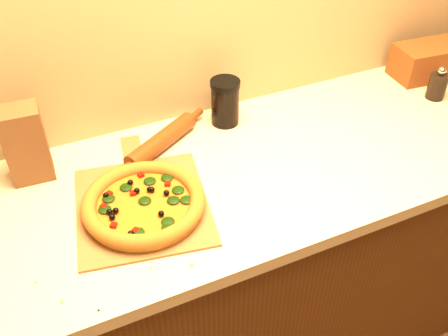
% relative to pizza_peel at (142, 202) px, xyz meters
% --- Properties ---
extents(cabinet, '(2.80, 0.65, 0.86)m').
position_rel_pizza_peel_xyz_m(cabinet, '(0.31, 0.02, -0.47)').
color(cabinet, '#49270F').
rests_on(cabinet, ground).
extents(countertop, '(2.84, 0.68, 0.04)m').
position_rel_pizza_peel_xyz_m(countertop, '(0.31, 0.02, -0.02)').
color(countertop, beige).
rests_on(countertop, cabinet).
extents(pizza_peel, '(0.40, 0.53, 0.01)m').
position_rel_pizza_peel_xyz_m(pizza_peel, '(0.00, 0.00, 0.00)').
color(pizza_peel, brown).
rests_on(pizza_peel, countertop).
extents(pizza, '(0.32, 0.32, 0.05)m').
position_rel_pizza_peel_xyz_m(pizza, '(-0.00, -0.03, 0.02)').
color(pizza, '#BD842F').
rests_on(pizza, pizza_peel).
extents(bottle_cap, '(0.04, 0.04, 0.01)m').
position_rel_pizza_peel_xyz_m(bottle_cap, '(-0.08, -0.11, -0.00)').
color(bottle_cap, black).
rests_on(bottle_cap, countertop).
extents(pepper_grinder, '(0.06, 0.06, 0.12)m').
position_rel_pizza_peel_xyz_m(pepper_grinder, '(1.09, 0.09, 0.04)').
color(pepper_grinder, black).
rests_on(pepper_grinder, countertop).
extents(rolling_pin, '(0.35, 0.23, 0.05)m').
position_rel_pizza_peel_xyz_m(rolling_pin, '(0.13, 0.21, 0.02)').
color(rolling_pin, '#582A0F').
rests_on(rolling_pin, countertop).
extents(paper_bag, '(0.11, 0.09, 0.22)m').
position_rel_pizza_peel_xyz_m(paper_bag, '(-0.24, 0.24, 0.11)').
color(paper_bag, brown).
rests_on(paper_bag, countertop).
extents(dark_jar, '(0.09, 0.09, 0.15)m').
position_rel_pizza_peel_xyz_m(dark_jar, '(0.36, 0.26, 0.07)').
color(dark_jar, black).
rests_on(dark_jar, countertop).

